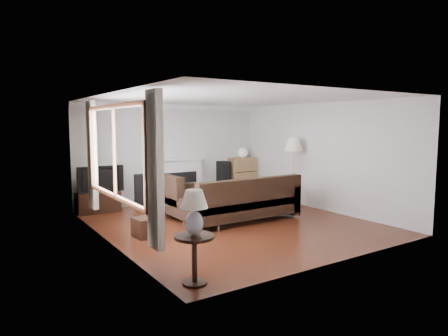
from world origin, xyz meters
TOP-DOWN VIEW (x-y plane):
  - room at (0.00, 0.00)m, footprint 5.10×5.60m
  - window at (-2.45, -0.20)m, footprint 0.12×2.74m
  - curtain_near at (-2.40, -1.72)m, footprint 0.10×0.35m
  - curtain_far at (-2.40, 1.32)m, footprint 0.10×0.35m
  - fireplace at (0.15, 2.64)m, footprint 1.40×0.26m
  - tv_stand at (-1.99, 2.50)m, footprint 0.95×0.43m
  - television at (-1.95, 2.50)m, footprint 1.04×0.14m
  - speaker_left at (-0.98, 2.55)m, footprint 0.28×0.31m
  - speaker_right at (1.45, 2.55)m, footprint 0.30×0.35m
  - bookshelf at (2.08, 2.53)m, footprint 0.78×0.37m
  - globe_lamp at (2.08, 2.53)m, footprint 0.28×0.28m
  - sectional_sofa at (0.25, 0.05)m, footprint 2.69×1.97m
  - coffee_table at (0.43, 1.53)m, footprint 1.26×0.78m
  - footstool at (-1.84, 0.03)m, footprint 0.44×0.44m
  - floor_lamp at (2.20, 0.58)m, footprint 0.54×0.54m
  - side_table at (-2.15, -2.32)m, footprint 0.50×0.50m
  - table_lamp at (-2.15, -2.32)m, footprint 0.35×0.35m

SIDE VIEW (x-z plane):
  - footstool at x=-1.84m, z-range 0.00..0.35m
  - coffee_table at x=0.43m, z-range 0.00..0.47m
  - tv_stand at x=-1.99m, z-range 0.00..0.47m
  - side_table at x=-2.15m, z-range 0.00..0.63m
  - speaker_left at x=-0.98m, z-range 0.00..0.79m
  - sectional_sofa at x=0.25m, z-range 0.00..0.87m
  - speaker_right at x=1.45m, z-range 0.00..0.99m
  - bookshelf at x=2.08m, z-range 0.00..1.07m
  - fireplace at x=0.15m, z-range 0.00..1.15m
  - television at x=-1.95m, z-range 0.47..1.07m
  - floor_lamp at x=2.20m, z-range 0.00..1.67m
  - table_lamp at x=-2.15m, z-range 0.63..1.19m
  - globe_lamp at x=2.08m, z-range 1.07..1.34m
  - room at x=0.00m, z-range -0.02..2.52m
  - curtain_near at x=-2.40m, z-range 0.35..2.45m
  - curtain_far at x=-2.40m, z-range 0.35..2.45m
  - window at x=-2.45m, z-range 0.78..2.32m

